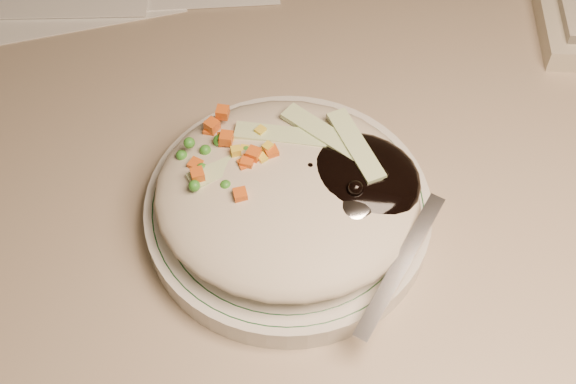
# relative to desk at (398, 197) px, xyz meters

# --- Properties ---
(desk) EXTENTS (1.40, 0.70, 0.74)m
(desk) POSITION_rel_desk_xyz_m (0.00, 0.00, 0.00)
(desk) COLOR gray
(desk) RESTS_ON ground
(plate) EXTENTS (0.21, 0.21, 0.02)m
(plate) POSITION_rel_desk_xyz_m (-0.10, -0.17, 0.21)
(plate) COLOR silver
(plate) RESTS_ON desk
(plate_rim) EXTENTS (0.20, 0.20, 0.00)m
(plate_rim) POSITION_rel_desk_xyz_m (-0.10, -0.17, 0.22)
(plate_rim) COLOR #144723
(plate_rim) RESTS_ON plate
(meal) EXTENTS (0.21, 0.19, 0.05)m
(meal) POSITION_rel_desk_xyz_m (-0.09, -0.17, 0.24)
(meal) COLOR #B7AC94
(meal) RESTS_ON plate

